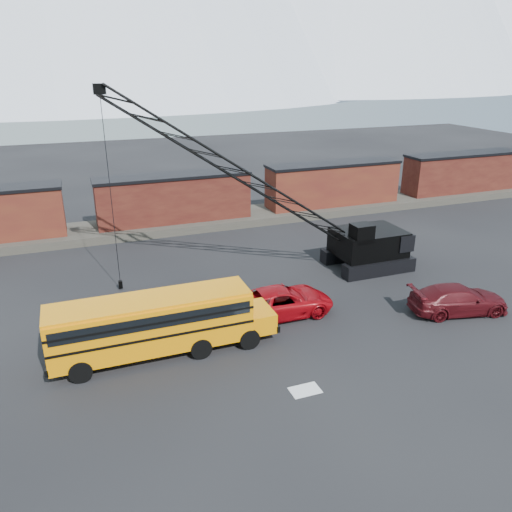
{
  "coord_description": "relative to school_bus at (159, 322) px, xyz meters",
  "views": [
    {
      "loc": [
        -8.29,
        -21.07,
        14.06
      ],
      "look_at": [
        1.65,
        5.5,
        3.0
      ],
      "focal_mm": 35.0,
      "sensor_mm": 36.0,
      "label": 1
    }
  ],
  "objects": [
    {
      "name": "ground",
      "position": [
        5.12,
        -1.46,
        -1.79
      ],
      "size": [
        160.0,
        160.0,
        0.0
      ],
      "primitive_type": "plane",
      "color": "black",
      "rests_on": "ground"
    },
    {
      "name": "crawler_crane",
      "position": [
        7.41,
        7.63,
        5.3
      ],
      "size": [
        20.68,
        4.84,
        13.12
      ],
      "color": "black",
      "rests_on": "ground"
    },
    {
      "name": "snow_patch",
      "position": [
        5.62,
        -5.46,
        -1.78
      ],
      "size": [
        1.4,
        0.9,
        0.02
      ],
      "primitive_type": "cube",
      "color": "silver",
      "rests_on": "ground"
    },
    {
      "name": "boxcar_east_near",
      "position": [
        21.12,
        20.54,
        0.97
      ],
      "size": [
        13.7,
        3.1,
        4.17
      ],
      "color": "#491714",
      "rests_on": "gravel_berm"
    },
    {
      "name": "school_bus",
      "position": [
        0.0,
        0.0,
        0.0
      ],
      "size": [
        11.65,
        2.65,
        3.19
      ],
      "color": "orange",
      "rests_on": "ground"
    },
    {
      "name": "red_pickup",
      "position": [
        7.53,
        1.72,
        -0.93
      ],
      "size": [
        6.22,
        2.88,
        1.73
      ],
      "primitive_type": "imported",
      "rotation": [
        0.0,
        0.0,
        1.57
      ],
      "color": "#A0070F",
      "rests_on": "ground"
    },
    {
      "name": "boxcar_mid",
      "position": [
        5.12,
        20.54,
        0.97
      ],
      "size": [
        13.7,
        3.1,
        4.17
      ],
      "color": "#522117",
      "rests_on": "gravel_berm"
    },
    {
      "name": "maroon_suv",
      "position": [
        17.54,
        -1.69,
        -0.94
      ],
      "size": [
        6.24,
        3.53,
        1.7
      ],
      "primitive_type": "imported",
      "rotation": [
        0.0,
        0.0,
        1.37
      ],
      "color": "#460C11",
      "rests_on": "ground"
    },
    {
      "name": "gravel_berm",
      "position": [
        5.12,
        20.54,
        -1.44
      ],
      "size": [
        120.0,
        5.0,
        0.7
      ],
      "primitive_type": "cube",
      "color": "#4A453C",
      "rests_on": "ground"
    },
    {
      "name": "boxcar_east_far",
      "position": [
        37.12,
        20.54,
        0.97
      ],
      "size": [
        13.7,
        3.1,
        4.17
      ],
      "color": "#522117",
      "rests_on": "gravel_berm"
    }
  ]
}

